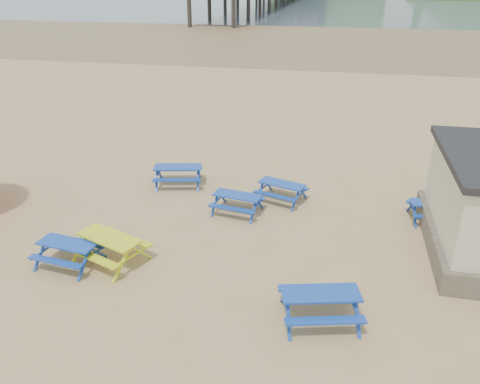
# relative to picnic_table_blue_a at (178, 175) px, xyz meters

# --- Properties ---
(ground) EXTENTS (400.00, 400.00, 0.00)m
(ground) POSITION_rel_picnic_table_blue_a_xyz_m (2.40, -3.79, -0.40)
(ground) COLOR tan
(ground) RESTS_ON ground
(wet_sand) EXTENTS (400.00, 400.00, 0.00)m
(wet_sand) POSITION_rel_picnic_table_blue_a_xyz_m (2.40, 51.21, -0.39)
(wet_sand) COLOR olive
(wet_sand) RESTS_ON ground
(picnic_table_blue_a) EXTENTS (2.19, 1.92, 0.79)m
(picnic_table_blue_a) POSITION_rel_picnic_table_blue_a_xyz_m (0.00, 0.00, 0.00)
(picnic_table_blue_a) COLOR #122E9B
(picnic_table_blue_a) RESTS_ON ground
(picnic_table_blue_b) EXTENTS (2.05, 1.84, 0.72)m
(picnic_table_blue_b) POSITION_rel_picnic_table_blue_a_xyz_m (4.29, -0.59, -0.04)
(picnic_table_blue_b) COLOR #122E9B
(picnic_table_blue_b) RESTS_ON ground
(picnic_table_blue_c) EXTENTS (1.79, 1.50, 0.69)m
(picnic_table_blue_c) POSITION_rel_picnic_table_blue_a_xyz_m (9.67, -1.03, -0.05)
(picnic_table_blue_c) COLOR #122E9B
(picnic_table_blue_c) RESTS_ON ground
(picnic_table_blue_d) EXTENTS (1.89, 1.60, 0.73)m
(picnic_table_blue_d) POSITION_rel_picnic_table_blue_a_xyz_m (-1.21, -6.20, -0.03)
(picnic_table_blue_d) COLOR #122E9B
(picnic_table_blue_d) RESTS_ON ground
(picnic_table_blue_e) EXTENTS (2.24, 1.98, 0.80)m
(picnic_table_blue_e) POSITION_rel_picnic_table_blue_a_xyz_m (6.12, -7.10, 0.00)
(picnic_table_blue_e) COLOR #122E9B
(picnic_table_blue_e) RESTS_ON ground
(picnic_table_yellow) EXTENTS (2.41, 2.19, 0.83)m
(picnic_table_yellow) POSITION_rel_picnic_table_blue_a_xyz_m (-0.10, -5.80, 0.02)
(picnic_table_yellow) COLOR #C7C10A
(picnic_table_yellow) RESTS_ON ground
(picnic_table_blue_g) EXTENTS (1.88, 1.60, 0.71)m
(picnic_table_blue_g) POSITION_rel_picnic_table_blue_a_xyz_m (2.88, -1.91, -0.04)
(picnic_table_blue_g) COLOR #122E9B
(picnic_table_blue_g) RESTS_ON ground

